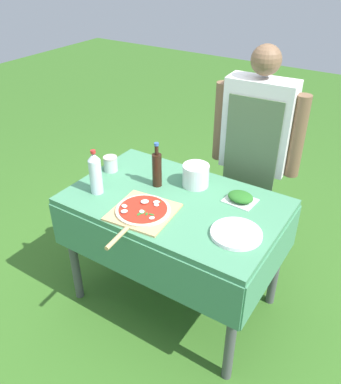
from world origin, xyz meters
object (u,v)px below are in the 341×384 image
mixing_tub (196,175)px  prep_table (175,216)px  herb_container (240,197)px  pizza_on_peel (142,212)px  water_bottle (95,173)px  sauce_jar (111,165)px  person_cook (255,147)px  oil_bottle (157,169)px  plate_stack (236,234)px

mixing_tub → prep_table: bearing=-95.6°
prep_table → herb_container: herb_container is taller
pizza_on_peel → herb_container: herb_container is taller
herb_container → pizza_on_peel: bearing=-134.3°
water_bottle → sauce_jar: 0.28m
pizza_on_peel → water_bottle: (-0.35, 0.03, 0.11)m
person_cook → pizza_on_peel: (-0.28, -0.85, -0.11)m
pizza_on_peel → herb_container: 0.56m
water_bottle → mixing_tub: size_ratio=1.71×
oil_bottle → water_bottle: size_ratio=1.03×
herb_container → mixing_tub: size_ratio=1.14×
sauce_jar → person_cook: bearing=38.1°
pizza_on_peel → water_bottle: 0.37m
herb_container → person_cook: bearing=104.0°
pizza_on_peel → oil_bottle: oil_bottle is taller
person_cook → prep_table: bearing=67.8°
prep_table → oil_bottle: size_ratio=4.42×
water_bottle → mixing_tub: (0.44, 0.38, -0.06)m
herb_container → sauce_jar: (-0.84, -0.12, 0.02)m
person_cook → oil_bottle: 0.68m
person_cook → plate_stack: size_ratio=5.93×
oil_bottle → herb_container: oil_bottle is taller
oil_bottle → herb_container: bearing=12.7°
plate_stack → sauce_jar: bearing=169.7°
person_cook → mixing_tub: 0.48m
herb_container → sauce_jar: size_ratio=1.88×
herb_container → water_bottle: bearing=-153.7°
pizza_on_peel → sauce_jar: (-0.45, 0.28, 0.03)m
sauce_jar → plate_stack: bearing=-10.3°
pizza_on_peel → plate_stack: (0.50, 0.11, -0.00)m
prep_table → pizza_on_peel: bearing=-108.4°
person_cook → herb_container: bearing=99.8°
prep_table → sauce_jar: 0.55m
prep_table → herb_container: (0.32, 0.19, 0.14)m
oil_bottle → herb_container: (0.49, 0.11, -0.09)m
oil_bottle → water_bottle: bearing=-134.4°
person_cook → herb_container: 0.47m
pizza_on_peel → plate_stack: 0.52m
water_bottle → pizza_on_peel: bearing=-5.7°
person_cook → mixing_tub: bearing=62.6°
person_cook → mixing_tub: size_ratio=9.77×
plate_stack → sauce_jar: size_ratio=2.71×
mixing_tub → sauce_jar: (-0.54, -0.14, -0.02)m
prep_table → plate_stack: 0.46m
person_cook → sauce_jar: size_ratio=16.10×
pizza_on_peel → water_bottle: size_ratio=1.91×
mixing_tub → sauce_jar: bearing=-165.9°
person_cook → sauce_jar: person_cook is taller
herb_container → prep_table: bearing=-149.7°
herb_container → sauce_jar: 0.85m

